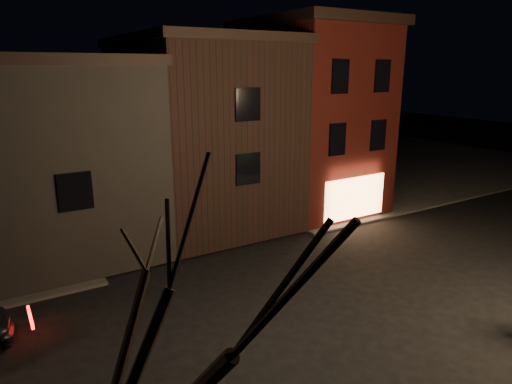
{
  "coord_description": "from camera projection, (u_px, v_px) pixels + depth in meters",
  "views": [
    {
      "loc": [
        -8.46,
        -11.5,
        8.05
      ],
      "look_at": [
        0.77,
        3.59,
        3.2
      ],
      "focal_mm": 32.0,
      "sensor_mm": 36.0,
      "label": 1
    }
  ],
  "objects": [
    {
      "name": "ground",
      "position": [
        291.0,
        307.0,
        15.85
      ],
      "size": [
        120.0,
        120.0,
        0.0
      ],
      "primitive_type": "plane",
      "color": "black",
      "rests_on": "ground"
    },
    {
      "name": "sidewalk_far_right",
      "position": [
        340.0,
        156.0,
        42.35
      ],
      "size": [
        30.0,
        30.0,
        0.12
      ],
      "primitive_type": "cube",
      "color": "#2D2B28",
      "rests_on": "ground"
    },
    {
      "name": "corner_building",
      "position": [
        310.0,
        115.0,
        26.24
      ],
      "size": [
        6.5,
        8.5,
        10.5
      ],
      "color": "#4A110D",
      "rests_on": "ground"
    },
    {
      "name": "row_building_a",
      "position": [
        199.0,
        131.0,
        23.96
      ],
      "size": [
        7.3,
        10.3,
        9.4
      ],
      "color": "black",
      "rests_on": "ground"
    },
    {
      "name": "row_building_b",
      "position": [
        52.0,
        153.0,
        20.44
      ],
      "size": [
        7.8,
        10.3,
        8.4
      ],
      "color": "black",
      "rests_on": "ground"
    },
    {
      "name": "bare_tree_left",
      "position": [
        64.0,
        334.0,
        4.62
      ],
      "size": [
        5.6,
        5.6,
        7.5
      ],
      "color": "black",
      "rests_on": "sidewalk_near_left"
    }
  ]
}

